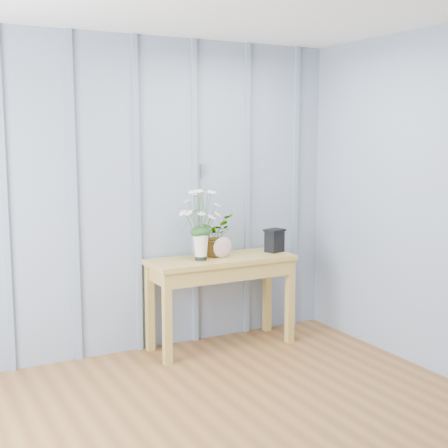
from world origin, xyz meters
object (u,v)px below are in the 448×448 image
felt_disc_vessel (223,247)px  sideboard (221,271)px  daisy_vase (201,214)px  carved_box (274,240)px

felt_disc_vessel → sideboard: bearing=90.9°
daisy_vase → felt_disc_vessel: daisy_vase is taller
daisy_vase → carved_box: 0.75m
carved_box → daisy_vase: bearing=-178.3°
daisy_vase → carved_box: daisy_vase is taller
sideboard → daisy_vase: size_ratio=2.05×
daisy_vase → sideboard: bearing=6.6°
sideboard → daisy_vase: bearing=-173.4°
sideboard → carved_box: bearing=-0.1°
daisy_vase → carved_box: bearing=1.7°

